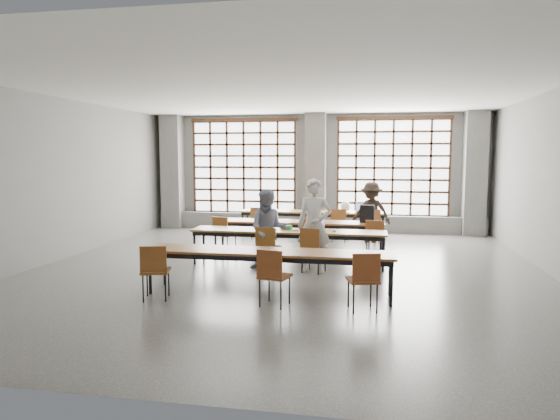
{
  "coord_description": "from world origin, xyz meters",
  "views": [
    {
      "loc": [
        1.63,
        -9.58,
        2.24
      ],
      "look_at": [
        -0.2,
        0.4,
        1.14
      ],
      "focal_mm": 32.0,
      "sensor_mm": 36.0,
      "label": 1
    }
  ],
  "objects_px": {
    "green_box": "(286,227)",
    "plastic_bag": "(345,206)",
    "student_female": "(269,230)",
    "desk_row_d": "(269,255)",
    "phone": "(296,231)",
    "chair_mid_left": "(223,231)",
    "chair_near_mid": "(273,272)",
    "desk_row_b": "(298,224)",
    "laptop_front": "(315,227)",
    "desk_row_a": "(312,213)",
    "chair_near_right": "(364,276)",
    "chair_mid_right": "(375,236)",
    "chair_front_right": "(312,246)",
    "chair_mid_centre": "(312,234)",
    "student_back": "(371,212)",
    "red_pouch": "(156,268)",
    "desk_row_c": "(288,233)",
    "mouse": "(334,230)",
    "student_male": "(314,226)",
    "backpack": "(367,214)",
    "laptop_back": "(362,209)",
    "chair_back_mid": "(339,222)",
    "chair_back_left": "(258,220)",
    "chair_back_right": "(372,222)",
    "chair_front_left": "(267,244)",
    "chair_near_left": "(155,267)"
  },
  "relations": [
    {
      "from": "chair_back_mid",
      "to": "laptop_front",
      "type": "relative_size",
      "value": 2.32
    },
    {
      "from": "green_box",
      "to": "plastic_bag",
      "type": "distance_m",
      "value": 3.75
    },
    {
      "from": "desk_row_c",
      "to": "laptop_back",
      "type": "xyz_separation_m",
      "value": [
        1.43,
        3.74,
        0.13
      ]
    },
    {
      "from": "laptop_front",
      "to": "chair_near_mid",
      "type": "bearing_deg",
      "value": -95.73
    },
    {
      "from": "chair_mid_left",
      "to": "desk_row_a",
      "type": "bearing_deg",
      "value": 58.58
    },
    {
      "from": "laptop_front",
      "to": "laptop_back",
      "type": "relative_size",
      "value": 1.03
    },
    {
      "from": "chair_back_left",
      "to": "chair_back_right",
      "type": "distance_m",
      "value": 3.01
    },
    {
      "from": "desk_row_c",
      "to": "chair_near_mid",
      "type": "distance_m",
      "value": 2.91
    },
    {
      "from": "laptop_back",
      "to": "desk_row_a",
      "type": "bearing_deg",
      "value": -175.34
    },
    {
      "from": "chair_near_right",
      "to": "desk_row_b",
      "type": "bearing_deg",
      "value": 110.21
    },
    {
      "from": "chair_front_right",
      "to": "student_back",
      "type": "xyz_separation_m",
      "value": [
        1.11,
        3.75,
        0.25
      ]
    },
    {
      "from": "student_female",
      "to": "desk_row_d",
      "type": "bearing_deg",
      "value": -85.79
    },
    {
      "from": "desk_row_b",
      "to": "laptop_front",
      "type": "relative_size",
      "value": 10.54
    },
    {
      "from": "chair_back_mid",
      "to": "plastic_bag",
      "type": "bearing_deg",
      "value": 80.47
    },
    {
      "from": "chair_near_right",
      "to": "red_pouch",
      "type": "height_order",
      "value": "chair_near_right"
    },
    {
      "from": "desk_row_d",
      "to": "green_box",
      "type": "relative_size",
      "value": 16.0
    },
    {
      "from": "chair_near_right",
      "to": "laptop_front",
      "type": "bearing_deg",
      "value": 109.01
    },
    {
      "from": "student_female",
      "to": "mouse",
      "type": "height_order",
      "value": "student_female"
    },
    {
      "from": "student_female",
      "to": "backpack",
      "type": "bearing_deg",
      "value": 39.0
    },
    {
      "from": "student_back",
      "to": "desk_row_b",
      "type": "bearing_deg",
      "value": -117.86
    },
    {
      "from": "chair_mid_left",
      "to": "chair_near_left",
      "type": "height_order",
      "value": "same"
    },
    {
      "from": "chair_mid_right",
      "to": "chair_back_mid",
      "type": "bearing_deg",
      "value": 112.65
    },
    {
      "from": "desk_row_d",
      "to": "student_male",
      "type": "bearing_deg",
      "value": 73.33
    },
    {
      "from": "desk_row_a",
      "to": "chair_mid_left",
      "type": "distance_m",
      "value": 3.29
    },
    {
      "from": "green_box",
      "to": "chair_mid_right",
      "type": "bearing_deg",
      "value": 22.0
    },
    {
      "from": "chair_back_left",
      "to": "backpack",
      "type": "height_order",
      "value": "backpack"
    },
    {
      "from": "student_male",
      "to": "laptop_back",
      "type": "height_order",
      "value": "student_male"
    },
    {
      "from": "desk_row_c",
      "to": "chair_back_mid",
      "type": "relative_size",
      "value": 4.55
    },
    {
      "from": "desk_row_a",
      "to": "chair_back_left",
      "type": "bearing_deg",
      "value": -155.69
    },
    {
      "from": "phone",
      "to": "chair_mid_right",
      "type": "bearing_deg",
      "value": 29.89
    },
    {
      "from": "mouse",
      "to": "chair_mid_right",
      "type": "bearing_deg",
      "value": 45.35
    },
    {
      "from": "chair_near_mid",
      "to": "student_female",
      "type": "relative_size",
      "value": 0.55
    },
    {
      "from": "chair_near_mid",
      "to": "student_back",
      "type": "bearing_deg",
      "value": 76.66
    },
    {
      "from": "desk_row_b",
      "to": "plastic_bag",
      "type": "height_order",
      "value": "plastic_bag"
    },
    {
      "from": "chair_back_right",
      "to": "phone",
      "type": "relative_size",
      "value": 6.77
    },
    {
      "from": "desk_row_c",
      "to": "chair_mid_centre",
      "type": "relative_size",
      "value": 4.55
    },
    {
      "from": "mouse",
      "to": "phone",
      "type": "height_order",
      "value": "mouse"
    },
    {
      "from": "chair_mid_left",
      "to": "plastic_bag",
      "type": "height_order",
      "value": "plastic_bag"
    },
    {
      "from": "chair_mid_right",
      "to": "chair_front_right",
      "type": "height_order",
      "value": "same"
    },
    {
      "from": "chair_front_left",
      "to": "mouse",
      "type": "bearing_deg",
      "value": 25.84
    },
    {
      "from": "student_male",
      "to": "chair_near_right",
      "type": "bearing_deg",
      "value": -69.11
    },
    {
      "from": "phone",
      "to": "chair_mid_left",
      "type": "bearing_deg",
      "value": 153.06
    },
    {
      "from": "green_box",
      "to": "backpack",
      "type": "xyz_separation_m",
      "value": [
        1.64,
        1.42,
        0.15
      ]
    },
    {
      "from": "desk_row_c",
      "to": "chair_mid_right",
      "type": "xyz_separation_m",
      "value": [
        1.78,
        0.82,
        -0.13
      ]
    },
    {
      "from": "chair_mid_centre",
      "to": "laptop_front",
      "type": "relative_size",
      "value": 2.32
    },
    {
      "from": "laptop_front",
      "to": "red_pouch",
      "type": "xyz_separation_m",
      "value": [
        -2.18,
        -2.93,
        -0.29
      ]
    },
    {
      "from": "desk_row_a",
      "to": "chair_mid_left",
      "type": "height_order",
      "value": "chair_mid_left"
    },
    {
      "from": "desk_row_c",
      "to": "chair_back_right",
      "type": "distance_m",
      "value": 3.45
    },
    {
      "from": "chair_mid_right",
      "to": "student_male",
      "type": "distance_m",
      "value": 1.81
    },
    {
      "from": "chair_mid_centre",
      "to": "green_box",
      "type": "xyz_separation_m",
      "value": [
        -0.44,
        -0.74,
        0.24
      ]
    }
  ]
}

